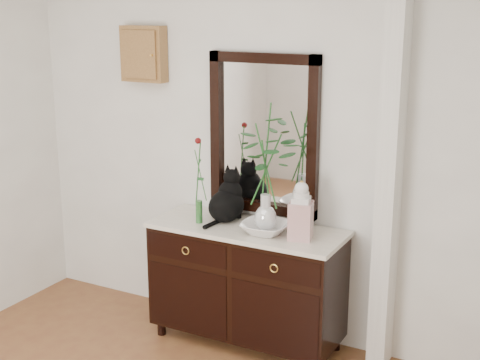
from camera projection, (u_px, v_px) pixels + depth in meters
The scene contains 10 objects.
wall_back at pixel (251, 146), 4.61m from camera, with size 3.60×0.04×2.70m, color white.
pilaster at pixel (390, 164), 4.09m from camera, with size 0.12×0.20×2.70m, color white.
sideboard at pixel (247, 279), 4.58m from camera, with size 1.33×0.52×0.82m.
wall_mirror at pixel (263, 135), 4.53m from camera, with size 0.80×0.06×1.10m.
key_cabinet at pixel (144, 54), 4.81m from camera, with size 0.35×0.10×0.40m, color brown.
cat at pixel (226, 196), 4.56m from camera, with size 0.25×0.31×0.36m, color black, non-canonical shape.
lotus_bowl at pixel (265, 228), 4.34m from camera, with size 0.31×0.31×0.08m, color silver.
vase_branches at pixel (266, 167), 4.24m from camera, with size 0.41×0.41×0.86m, color silver, non-canonical shape.
bud_vase_rose at pixel (199, 180), 4.49m from camera, with size 0.07×0.07×0.61m, color #2C652D, non-canonical shape.
ginger_jar at pixel (301, 210), 4.21m from camera, with size 0.14×0.14×0.39m, color white, non-canonical shape.
Camera 1 is at (2.05, -2.05, 2.30)m, focal length 50.00 mm.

